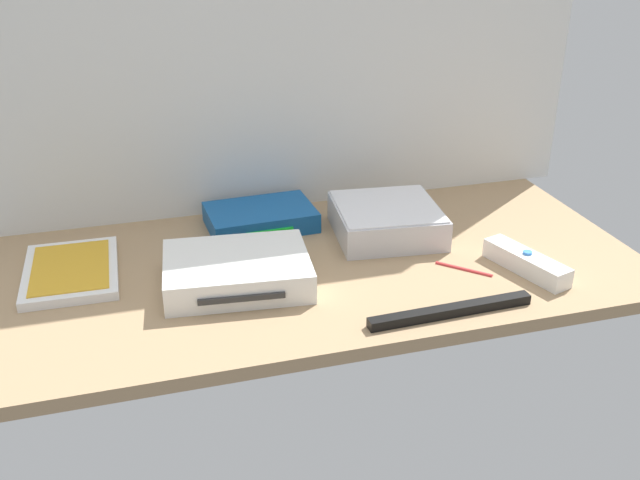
% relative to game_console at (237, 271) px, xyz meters
% --- Properties ---
extents(ground_plane, '(1.00, 0.48, 0.02)m').
position_rel_game_console_xyz_m(ground_plane, '(0.14, 0.03, -0.03)').
color(ground_plane, '#9E7F5B').
rests_on(ground_plane, ground).
extents(back_wall, '(1.10, 0.01, 0.64)m').
position_rel_game_console_xyz_m(back_wall, '(0.14, 0.28, 0.30)').
color(back_wall, silver).
rests_on(back_wall, ground).
extents(game_console, '(0.22, 0.18, 0.04)m').
position_rel_game_console_xyz_m(game_console, '(0.00, 0.00, 0.00)').
color(game_console, white).
rests_on(game_console, ground_plane).
extents(mini_computer, '(0.19, 0.19, 0.05)m').
position_rel_game_console_xyz_m(mini_computer, '(0.27, 0.10, 0.00)').
color(mini_computer, silver).
rests_on(mini_computer, ground_plane).
extents(game_case, '(0.14, 0.19, 0.02)m').
position_rel_game_console_xyz_m(game_case, '(-0.24, 0.09, -0.01)').
color(game_case, white).
rests_on(game_case, ground_plane).
extents(network_router, '(0.19, 0.13, 0.03)m').
position_rel_game_console_xyz_m(network_router, '(0.08, 0.19, -0.00)').
color(network_router, '#145193').
rests_on(network_router, ground_plane).
extents(remote_wand, '(0.08, 0.15, 0.03)m').
position_rel_game_console_xyz_m(remote_wand, '(0.43, -0.08, -0.01)').
color(remote_wand, white).
rests_on(remote_wand, ground_plane).
extents(sensor_bar, '(0.24, 0.03, 0.01)m').
position_rel_game_console_xyz_m(sensor_bar, '(0.26, -0.17, -0.01)').
color(sensor_bar, black).
rests_on(sensor_bar, ground_plane).
extents(stylus_pen, '(0.07, 0.07, 0.01)m').
position_rel_game_console_xyz_m(stylus_pen, '(0.34, -0.05, -0.02)').
color(stylus_pen, red).
rests_on(stylus_pen, ground_plane).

